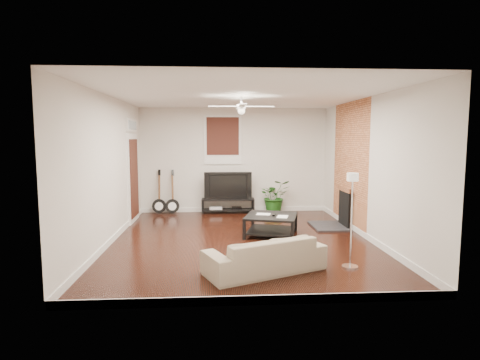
# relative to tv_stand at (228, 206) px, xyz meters

# --- Properties ---
(room) EXTENTS (5.01, 6.01, 2.81)m
(room) POSITION_rel_tv_stand_xyz_m (0.17, -2.78, 1.20)
(room) COLOR black
(room) RESTS_ON ground
(brick_accent) EXTENTS (0.02, 2.20, 2.80)m
(brick_accent) POSITION_rel_tv_stand_xyz_m (2.66, -1.78, 1.20)
(brick_accent) COLOR #A85D36
(brick_accent) RESTS_ON floor
(fireplace) EXTENTS (0.80, 1.10, 0.92)m
(fireplace) POSITION_rel_tv_stand_xyz_m (2.37, -1.78, 0.26)
(fireplace) COLOR black
(fireplace) RESTS_ON floor
(window_back) EXTENTS (1.00, 0.06, 1.30)m
(window_back) POSITION_rel_tv_stand_xyz_m (-0.13, 0.19, 1.75)
(window_back) COLOR #34120E
(window_back) RESTS_ON wall_back
(door_left) EXTENTS (0.08, 1.00, 2.50)m
(door_left) POSITION_rel_tv_stand_xyz_m (-2.29, -0.88, 1.05)
(door_left) COLOR white
(door_left) RESTS_ON wall_left
(tv_stand) EXTENTS (1.40, 0.37, 0.39)m
(tv_stand) POSITION_rel_tv_stand_xyz_m (0.00, 0.00, 0.00)
(tv_stand) COLOR black
(tv_stand) RESTS_ON floor
(tv) EXTENTS (1.25, 0.16, 0.72)m
(tv) POSITION_rel_tv_stand_xyz_m (0.00, 0.02, 0.56)
(tv) COLOR black
(tv) RESTS_ON tv_stand
(coffee_table) EXTENTS (1.24, 1.24, 0.42)m
(coffee_table) POSITION_rel_tv_stand_xyz_m (0.82, -2.43, 0.02)
(coffee_table) COLOR black
(coffee_table) RESTS_ON floor
(sofa) EXTENTS (1.95, 1.38, 0.53)m
(sofa) POSITION_rel_tv_stand_xyz_m (0.41, -4.61, 0.07)
(sofa) COLOR #BDA68E
(sofa) RESTS_ON floor
(floor_lamp) EXTENTS (0.32, 0.32, 1.49)m
(floor_lamp) POSITION_rel_tv_stand_xyz_m (1.76, -4.51, 0.55)
(floor_lamp) COLOR white
(floor_lamp) RESTS_ON floor
(potted_plant) EXTENTS (0.87, 0.77, 0.89)m
(potted_plant) POSITION_rel_tv_stand_xyz_m (1.26, 0.04, 0.25)
(potted_plant) COLOR #1B5016
(potted_plant) RESTS_ON floor
(guitar_left) EXTENTS (0.38, 0.28, 1.19)m
(guitar_left) POSITION_rel_tv_stand_xyz_m (-1.82, -0.03, 0.40)
(guitar_left) COLOR black
(guitar_left) RESTS_ON floor
(guitar_right) EXTENTS (0.40, 0.31, 1.19)m
(guitar_right) POSITION_rel_tv_stand_xyz_m (-1.47, -0.06, 0.40)
(guitar_right) COLOR black
(guitar_right) RESTS_ON floor
(ceiling_fan) EXTENTS (1.24, 1.24, 0.32)m
(ceiling_fan) POSITION_rel_tv_stand_xyz_m (0.17, -2.78, 2.40)
(ceiling_fan) COLOR white
(ceiling_fan) RESTS_ON ceiling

